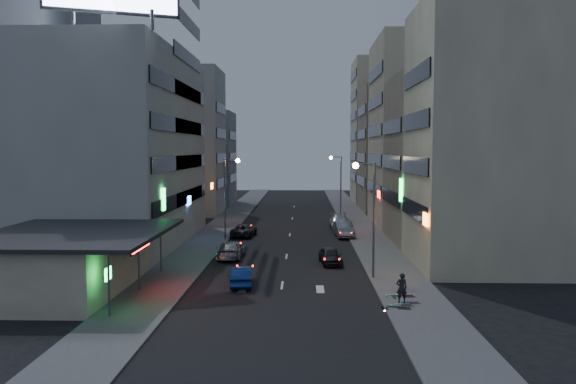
{
  "coord_description": "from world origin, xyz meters",
  "views": [
    {
      "loc": [
        1.37,
        -32.72,
        9.07
      ],
      "look_at": [
        0.1,
        15.13,
        5.38
      ],
      "focal_mm": 35.0,
      "sensor_mm": 36.0,
      "label": 1
    }
  ],
  "objects_px": {
    "scooter_silver_b": "(404,286)",
    "road_car_silver": "(231,250)",
    "parked_car_right_far": "(340,222)",
    "scooter_silver_a": "(409,294)",
    "parked_car_right_mid": "(344,229)",
    "parked_car_left": "(244,230)",
    "scooter_black_b": "(412,285)",
    "road_car_blue": "(242,276)",
    "scooter_blue": "(418,293)",
    "person": "(402,288)",
    "parked_car_right_near": "(330,256)",
    "scooter_black_a": "(411,297)"
  },
  "relations": [
    {
      "from": "scooter_silver_a",
      "to": "scooter_blue",
      "type": "xyz_separation_m",
      "value": [
        0.59,
        0.39,
        -0.0
      ]
    },
    {
      "from": "scooter_silver_b",
      "to": "road_car_silver",
      "type": "bearing_deg",
      "value": 47.12
    },
    {
      "from": "parked_car_right_near",
      "to": "road_car_silver",
      "type": "distance_m",
      "value": 8.45
    },
    {
      "from": "parked_car_left",
      "to": "road_car_silver",
      "type": "distance_m",
      "value": 11.57
    },
    {
      "from": "scooter_black_a",
      "to": "scooter_silver_a",
      "type": "distance_m",
      "value": 0.84
    },
    {
      "from": "parked_car_right_mid",
      "to": "scooter_black_b",
      "type": "bearing_deg",
      "value": -88.02
    },
    {
      "from": "parked_car_right_near",
      "to": "scooter_blue",
      "type": "xyz_separation_m",
      "value": [
        4.57,
        -11.22,
        -0.01
      ]
    },
    {
      "from": "scooter_black_b",
      "to": "road_car_silver",
      "type": "bearing_deg",
      "value": 40.53
    },
    {
      "from": "road_car_blue",
      "to": "parked_car_left",
      "type": "bearing_deg",
      "value": -89.43
    },
    {
      "from": "parked_car_right_far",
      "to": "scooter_silver_a",
      "type": "relative_size",
      "value": 3.12
    },
    {
      "from": "scooter_silver_a",
      "to": "scooter_silver_b",
      "type": "xyz_separation_m",
      "value": [
        0.07,
        1.95,
        -0.02
      ]
    },
    {
      "from": "parked_car_right_far",
      "to": "road_car_silver",
      "type": "distance_m",
      "value": 20.02
    },
    {
      "from": "parked_car_right_near",
      "to": "scooter_blue",
      "type": "relative_size",
      "value": 2.22
    },
    {
      "from": "road_car_blue",
      "to": "scooter_black_b",
      "type": "height_order",
      "value": "scooter_black_b"
    },
    {
      "from": "scooter_silver_a",
      "to": "scooter_silver_b",
      "type": "distance_m",
      "value": 1.95
    },
    {
      "from": "person",
      "to": "scooter_silver_a",
      "type": "xyz_separation_m",
      "value": [
        0.4,
        -0.12,
        -0.34
      ]
    },
    {
      "from": "scooter_silver_a",
      "to": "parked_car_right_mid",
      "type": "bearing_deg",
      "value": -6.13
    },
    {
      "from": "person",
      "to": "scooter_black_b",
      "type": "distance_m",
      "value": 2.01
    },
    {
      "from": "parked_car_left",
      "to": "parked_car_right_far",
      "type": "xyz_separation_m",
      "value": [
        10.34,
        5.66,
        0.15
      ]
    },
    {
      "from": "scooter_silver_b",
      "to": "scooter_black_b",
      "type": "bearing_deg",
      "value": -99.51
    },
    {
      "from": "person",
      "to": "scooter_blue",
      "type": "distance_m",
      "value": 1.09
    },
    {
      "from": "road_car_silver",
      "to": "parked_car_right_far",
      "type": "bearing_deg",
      "value": -120.1
    },
    {
      "from": "person",
      "to": "scooter_black_b",
      "type": "height_order",
      "value": "person"
    },
    {
      "from": "parked_car_right_near",
      "to": "scooter_black_b",
      "type": "bearing_deg",
      "value": -71.53
    },
    {
      "from": "parked_car_left",
      "to": "scooter_black_a",
      "type": "xyz_separation_m",
      "value": [
        12.21,
        -26.22,
        0.09
      ]
    },
    {
      "from": "parked_car_right_far",
      "to": "scooter_black_a",
      "type": "height_order",
      "value": "parked_car_right_far"
    },
    {
      "from": "parked_car_right_near",
      "to": "scooter_blue",
      "type": "height_order",
      "value": "parked_car_right_near"
    },
    {
      "from": "scooter_blue",
      "to": "scooter_black_a",
      "type": "bearing_deg",
      "value": 145.67
    },
    {
      "from": "road_car_blue",
      "to": "person",
      "type": "distance_m",
      "value": 10.73
    },
    {
      "from": "parked_car_left",
      "to": "road_car_silver",
      "type": "xyz_separation_m",
      "value": [
        0.13,
        -11.57,
        0.06
      ]
    },
    {
      "from": "parked_car_right_near",
      "to": "parked_car_left",
      "type": "bearing_deg",
      "value": 114.58
    },
    {
      "from": "road_car_blue",
      "to": "road_car_silver",
      "type": "relative_size",
      "value": 0.81
    },
    {
      "from": "road_car_silver",
      "to": "person",
      "type": "distance_m",
      "value": 18.04
    },
    {
      "from": "scooter_silver_a",
      "to": "scooter_black_b",
      "type": "relative_size",
      "value": 0.88
    },
    {
      "from": "road_car_blue",
      "to": "scooter_silver_a",
      "type": "xyz_separation_m",
      "value": [
        10.22,
        -4.44,
        0.0
      ]
    },
    {
      "from": "road_car_blue",
      "to": "scooter_blue",
      "type": "height_order",
      "value": "road_car_blue"
    },
    {
      "from": "parked_car_right_near",
      "to": "parked_car_right_far",
      "type": "xyz_separation_m",
      "value": [
        2.04,
        19.43,
        0.14
      ]
    },
    {
      "from": "road_car_silver",
      "to": "scooter_silver_b",
      "type": "xyz_separation_m",
      "value": [
        12.21,
        -11.87,
        -0.07
      ]
    },
    {
      "from": "parked_car_right_near",
      "to": "road_car_blue",
      "type": "relative_size",
      "value": 0.98
    },
    {
      "from": "parked_car_right_mid",
      "to": "scooter_blue",
      "type": "bearing_deg",
      "value": -88.31
    },
    {
      "from": "road_car_blue",
      "to": "scooter_black_a",
      "type": "bearing_deg",
      "value": 147.6
    },
    {
      "from": "parked_car_right_far",
      "to": "scooter_blue",
      "type": "height_order",
      "value": "parked_car_right_far"
    },
    {
      "from": "parked_car_right_far",
      "to": "scooter_blue",
      "type": "relative_size",
      "value": 3.15
    },
    {
      "from": "parked_car_left",
      "to": "scooter_silver_a",
      "type": "relative_size",
      "value": 2.66
    },
    {
      "from": "person",
      "to": "parked_car_left",
      "type": "bearing_deg",
      "value": -68.72
    },
    {
      "from": "road_car_blue",
      "to": "parked_car_right_mid",
      "type": "bearing_deg",
      "value": -116.68
    },
    {
      "from": "road_car_silver",
      "to": "scooter_silver_b",
      "type": "distance_m",
      "value": 17.03
    },
    {
      "from": "parked_car_right_near",
      "to": "parked_car_right_far",
      "type": "distance_m",
      "value": 19.54
    },
    {
      "from": "scooter_silver_a",
      "to": "scooter_blue",
      "type": "distance_m",
      "value": 0.71
    },
    {
      "from": "parked_car_left",
      "to": "person",
      "type": "relative_size",
      "value": 2.65
    }
  ]
}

